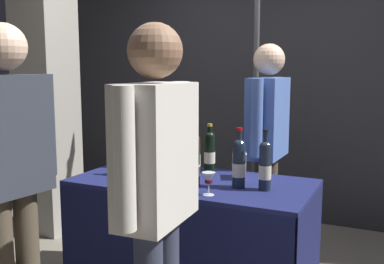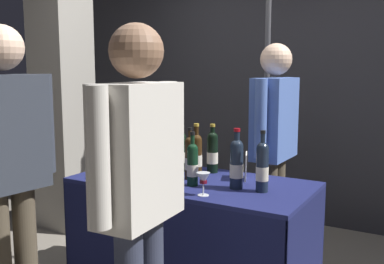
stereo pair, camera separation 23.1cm
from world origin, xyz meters
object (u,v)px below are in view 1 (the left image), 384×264
object	(u,v)px
wine_glass_near_vendor	(132,151)
taster_foreground_right	(157,183)
vendor_presenter	(267,135)
tasting_table	(192,217)
booth_signpost	(256,71)
flower_vase	(152,152)
featured_wine_bottle	(125,147)
concrete_pillar	(43,26)
wine_glass_mid	(209,179)
display_bottle_0	(265,165)

from	to	relation	value
wine_glass_near_vendor	taster_foreground_right	distance (m)	1.43
vendor_presenter	taster_foreground_right	bearing A→B (deg)	-0.55
wine_glass_near_vendor	taster_foreground_right	xyz separation A→B (m)	(0.86, -1.14, 0.12)
vendor_presenter	taster_foreground_right	world-z (taller)	taster_foreground_right
tasting_table	booth_signpost	xyz separation A→B (m)	(0.06, 1.10, 0.90)
booth_signpost	vendor_presenter	bearing A→B (deg)	-62.15
flower_vase	tasting_table	bearing A→B (deg)	-28.00
taster_foreground_right	tasting_table	bearing A→B (deg)	13.14
wine_glass_near_vendor	vendor_presenter	bearing A→B (deg)	24.71
tasting_table	flower_vase	xyz separation A→B (m)	(-0.41, 0.22, 0.35)
flower_vase	featured_wine_bottle	bearing A→B (deg)	-153.24
vendor_presenter	concrete_pillar	bearing A→B (deg)	-85.74
featured_wine_bottle	vendor_presenter	xyz separation A→B (m)	(0.86, 0.54, 0.07)
taster_foreground_right	vendor_presenter	bearing A→B (deg)	-4.02
wine_glass_mid	tasting_table	bearing A→B (deg)	130.37
display_bottle_0	vendor_presenter	xyz separation A→B (m)	(-0.19, 0.71, 0.06)
display_bottle_0	booth_signpost	xyz separation A→B (m)	(-0.41, 1.13, 0.52)
featured_wine_bottle	vendor_presenter	size ratio (longest dim) A/B	0.20
wine_glass_mid	vendor_presenter	xyz separation A→B (m)	(0.06, 0.94, 0.12)
wine_glass_near_vendor	flower_vase	size ratio (longest dim) A/B	0.34
concrete_pillar	wine_glass_mid	world-z (taller)	concrete_pillar
tasting_table	wine_glass_mid	xyz separation A→B (m)	(0.22, -0.26, 0.33)
concrete_pillar	wine_glass_near_vendor	size ratio (longest dim) A/B	27.11
flower_vase	booth_signpost	world-z (taller)	booth_signpost
vendor_presenter	booth_signpost	world-z (taller)	booth_signpost
concrete_pillar	display_bottle_0	size ratio (longest dim) A/B	10.37
booth_signpost	concrete_pillar	bearing A→B (deg)	-162.32
wine_glass_mid	flower_vase	distance (m)	0.79
wine_glass_mid	taster_foreground_right	xyz separation A→B (m)	(0.03, -0.61, 0.12)
display_bottle_0	vendor_presenter	world-z (taller)	vendor_presenter
concrete_pillar	wine_glass_near_vendor	xyz separation A→B (m)	(1.06, -0.29, -0.95)
wine_glass_mid	concrete_pillar	bearing A→B (deg)	156.64
featured_wine_bottle	taster_foreground_right	xyz separation A→B (m)	(0.82, -1.01, 0.07)
wine_glass_mid	taster_foreground_right	bearing A→B (deg)	-87.51
featured_wine_bottle	flower_vase	distance (m)	0.19
tasting_table	wine_glass_near_vendor	size ratio (longest dim) A/B	11.01
tasting_table	booth_signpost	size ratio (longest dim) A/B	0.61
tasting_table	vendor_presenter	xyz separation A→B (m)	(0.28, 0.67, 0.45)
concrete_pillar	taster_foreground_right	world-z (taller)	concrete_pillar
concrete_pillar	booth_signpost	distance (m)	1.84
flower_vase	wine_glass_mid	bearing A→B (deg)	-37.21
wine_glass_mid	booth_signpost	size ratio (longest dim) A/B	0.05
vendor_presenter	flower_vase	bearing A→B (deg)	-55.83
display_bottle_0	taster_foreground_right	bearing A→B (deg)	-104.68
tasting_table	taster_foreground_right	world-z (taller)	taster_foreground_right
tasting_table	vendor_presenter	bearing A→B (deg)	67.29
display_bottle_0	featured_wine_bottle	bearing A→B (deg)	171.08
wine_glass_near_vendor	vendor_presenter	size ratio (longest dim) A/B	0.08
featured_wine_bottle	booth_signpost	bearing A→B (deg)	56.82
wine_glass_near_vendor	featured_wine_bottle	bearing A→B (deg)	-76.64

